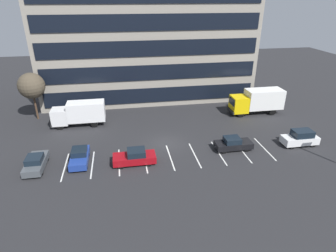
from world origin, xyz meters
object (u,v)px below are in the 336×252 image
at_px(suv_white, 300,138).
at_px(sedan_black, 233,144).
at_px(box_truck_yellow, 257,100).
at_px(box_truck_white, 80,113).
at_px(sedan_charcoal, 36,163).
at_px(sedan_maroon, 135,157).
at_px(bare_tree, 31,86).
at_px(sedan_navy, 80,156).

xyz_separation_m(suv_white, sedan_black, (-8.26, 0.33, -0.19)).
bearing_deg(sedan_black, suv_white, -2.26).
relative_size(box_truck_yellow, sedan_black, 1.85).
bearing_deg(box_truck_white, sedan_charcoal, -108.33).
distance_m(suv_white, sedan_maroon, 19.66).
bearing_deg(box_truck_white, sedan_black, -28.73).
relative_size(sedan_charcoal, bare_tree, 0.63).
bearing_deg(sedan_navy, suv_white, -0.95).
bearing_deg(sedan_navy, sedan_black, -0.32).
bearing_deg(box_truck_yellow, sedan_charcoal, -160.48).
bearing_deg(box_truck_yellow, sedan_navy, -158.37).
distance_m(box_truck_white, suv_white, 28.26).
bearing_deg(suv_white, box_truck_white, 158.76).
relative_size(sedan_black, bare_tree, 0.63).
xyz_separation_m(box_truck_white, bare_tree, (-6.41, 3.38, 3.07)).
height_order(box_truck_white, suv_white, box_truck_white).
height_order(box_truck_yellow, sedan_maroon, box_truck_yellow).
height_order(box_truck_white, bare_tree, bare_tree).
height_order(box_truck_yellow, sedan_navy, box_truck_yellow).
xyz_separation_m(suv_white, sedan_charcoal, (-29.74, -0.07, -0.20)).
distance_m(sedan_charcoal, bare_tree, 14.62).
height_order(sedan_navy, bare_tree, bare_tree).
relative_size(suv_white, sedan_charcoal, 0.99).
bearing_deg(sedan_charcoal, box_truck_yellow, 19.52).
bearing_deg(bare_tree, box_truck_white, -27.80).
height_order(box_truck_yellow, sedan_black, box_truck_yellow).
xyz_separation_m(box_truck_yellow, sedan_maroon, (-18.99, -11.02, -1.30)).
xyz_separation_m(sedan_black, sedan_navy, (-17.16, 0.10, 0.00)).
bearing_deg(bare_tree, sedan_maroon, -47.70).
bearing_deg(box_truck_yellow, suv_white, -86.33).
xyz_separation_m(box_truck_white, sedan_charcoal, (-3.41, -10.30, -1.14)).
bearing_deg(suv_white, sedan_black, 177.74).
distance_m(box_truck_yellow, bare_tree, 32.38).
xyz_separation_m(suv_white, sedan_navy, (-25.42, 0.42, -0.19)).
distance_m(suv_white, bare_tree, 35.67).
relative_size(box_truck_white, bare_tree, 1.05).
relative_size(box_truck_white, sedan_black, 1.67).
distance_m(box_truck_white, bare_tree, 7.87).
bearing_deg(sedan_maroon, suv_white, 2.26).
bearing_deg(sedan_charcoal, sedan_black, 1.05).
distance_m(box_truck_yellow, suv_white, 10.33).
bearing_deg(sedan_maroon, sedan_black, 5.53).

